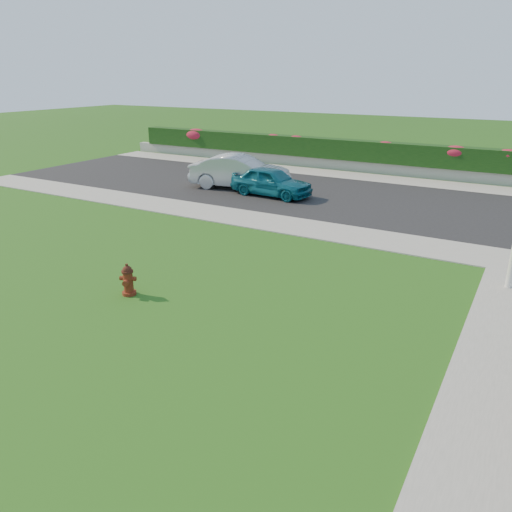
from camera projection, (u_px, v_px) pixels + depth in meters
The scene contains 15 objects.
ground at pixel (128, 338), 10.40m from camera, with size 120.00×120.00×0.00m, color black.
street_far at pixel (255, 187), 24.13m from camera, with size 26.00×8.00×0.04m, color black.
sidewalk_far at pixel (174, 207), 20.52m from camera, with size 24.00×2.00×0.04m, color gray.
sidewalk_beyond at pixel (368, 177), 26.33m from camera, with size 34.00×2.00×0.04m, color gray.
retaining_wall at pixel (377, 168), 27.46m from camera, with size 34.00×0.40×0.60m, color gray.
hedge at pixel (378, 152), 27.25m from camera, with size 32.00×0.90×1.10m, color black.
fire_hydrant at pixel (128, 280), 12.32m from camera, with size 0.42×0.40×0.82m.
sedan_teal at pixel (271, 182), 22.11m from camera, with size 1.50×3.73×1.27m, color #0D5467.
sedan_silver at pixel (240, 172), 23.53m from camera, with size 1.63×4.68×1.54m, color #A2A6AA.
flower_clump_a at pixel (196, 135), 32.77m from camera, with size 1.54×0.99×0.77m, color #B51F3C.
flower_clump_b at pixel (273, 138), 30.06m from camera, with size 1.05×0.68×0.53m, color #B51F3C.
flower_clump_c at pixel (296, 140), 29.35m from camera, with size 1.06×0.68×0.53m, color #B51F3C.
flower_clump_d at pixel (385, 146), 26.87m from camera, with size 1.05×0.67×0.52m, color #B51F3C.
flower_clump_e at pixel (455, 152), 25.21m from camera, with size 1.30×0.84×0.65m, color #B51F3C.
flower_clump_f at pixel (508, 155), 24.07m from camera, with size 1.11×0.72×0.56m, color #B51F3C.
Camera 1 is at (6.87, -6.63, 5.20)m, focal length 35.00 mm.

